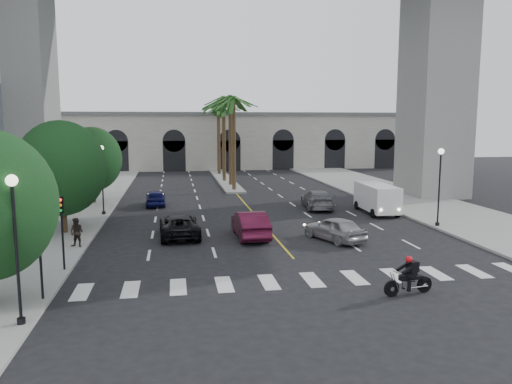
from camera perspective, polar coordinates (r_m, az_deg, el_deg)
name	(u,v)px	position (r m, az deg, el deg)	size (l,w,h in m)	color
ground	(304,270)	(24.41, 5.48, -8.88)	(140.00, 140.00, 0.00)	black
sidewalk_left	(51,219)	(39.24, -22.40, -2.88)	(8.00, 100.00, 0.15)	gray
sidewalk_right	(434,208)	(43.63, 19.65, -1.70)	(8.00, 100.00, 0.15)	gray
median	(224,179)	(61.26, -3.63, 1.46)	(2.00, 24.00, 0.20)	gray
pier_building	(213,140)	(77.85, -4.92, 5.91)	(71.00, 10.50, 8.50)	beige
palm_a	(234,102)	(50.96, -2.57, 10.27)	(3.20, 3.20, 10.30)	#47331E
palm_b	(230,101)	(54.96, -2.97, 10.39)	(3.20, 3.20, 10.60)	#47331E
palm_c	(224,106)	(58.88, -3.71, 9.78)	(3.20, 3.20, 10.10)	#47331E
palm_d	(223,101)	(62.92, -3.76, 10.34)	(3.20, 3.20, 10.90)	#47331E
palm_e	(218,106)	(66.86, -4.31, 9.80)	(3.20, 3.20, 10.40)	#47331E
palm_f	(218,105)	(70.88, -4.36, 9.92)	(3.20, 3.20, 10.70)	#47331E
street_tree_mid	(61,168)	(33.42, -21.34, 2.54)	(5.44, 5.44, 7.21)	#382616
street_tree_far	(92,159)	(45.21, -18.21, 3.58)	(5.04, 5.04, 6.68)	#382616
lamp_post_left_near	(16,237)	(18.76, -25.78, -4.67)	(0.40, 0.40, 5.35)	black
lamp_post_left_far	(102,174)	(39.12, -17.18, 2.00)	(0.40, 0.40, 5.35)	black
lamp_post_right	(440,180)	(35.40, 20.25, 1.26)	(0.40, 0.40, 5.35)	black
traffic_signal_near	(39,240)	(21.23, -23.52, -5.09)	(0.25, 0.18, 3.65)	black
traffic_signal_far	(62,220)	(25.05, -21.31, -3.05)	(0.25, 0.18, 3.65)	black
motorcycle_rider	(410,277)	(21.81, 17.19, -9.25)	(2.26, 0.66, 1.64)	black
car_a	(335,229)	(30.36, 9.00, -4.15)	(1.73, 4.30, 1.47)	#9C9BA0
car_b	(250,224)	(30.80, -0.66, -3.70)	(1.75, 5.03, 1.66)	#4D0F26
car_c	(179,226)	(31.32, -8.76, -3.81)	(2.36, 5.11, 1.42)	black
car_d	(317,199)	(41.26, 7.03, -0.84)	(2.15, 5.30, 1.54)	slate
car_e	(156,198)	(43.20, -11.39, -0.66)	(1.62, 4.02, 1.37)	#0F124A
cargo_van	(377,197)	(39.95, 13.66, -0.60)	(2.28, 5.35, 2.25)	white
pedestrian_b	(77,232)	(29.60, -19.81, -4.37)	(0.80, 0.62, 1.65)	black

